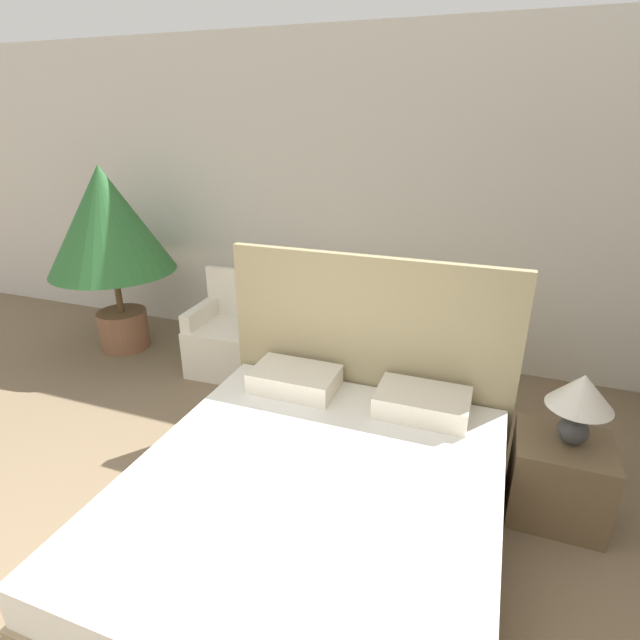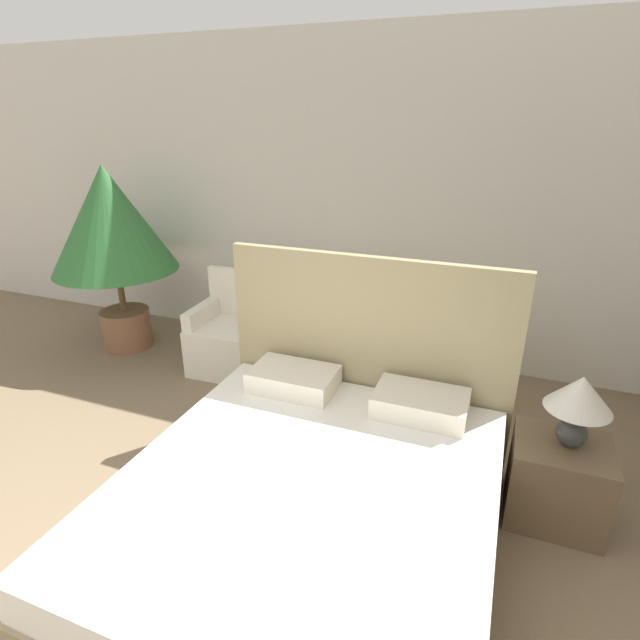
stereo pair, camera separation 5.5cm
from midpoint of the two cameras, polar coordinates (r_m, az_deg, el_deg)
The scene contains 8 objects.
wall_back at distance 4.74m, azimuth 3.14°, elevation 13.28°, with size 10.00×0.06×2.90m.
bed at distance 2.84m, azimuth -0.21°, elevation -19.70°, with size 1.92×2.12×1.38m.
armchair_near_window_left at distance 4.64m, azimuth -9.57°, elevation -2.31°, with size 0.70×0.63×0.89m.
armchair_near_window_right at distance 4.24m, azimuth 2.66°, elevation -4.46°, with size 0.73×0.66×0.89m.
potted_palm at distance 5.13m, azimuth -22.52°, elevation 9.86°, with size 1.17×1.17×1.79m.
nightstand at distance 3.31m, azimuth 25.88°, elevation -16.21°, with size 0.52×0.46×0.50m.
table_lamp at distance 3.04m, azimuth 27.96°, elevation -8.03°, with size 0.35×0.35×0.43m.
side_table at distance 4.44m, azimuth -3.72°, elevation -4.11°, with size 0.30×0.30×0.44m.
Camera 2 is at (1.48, -0.59, 2.19)m, focal length 28.00 mm.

